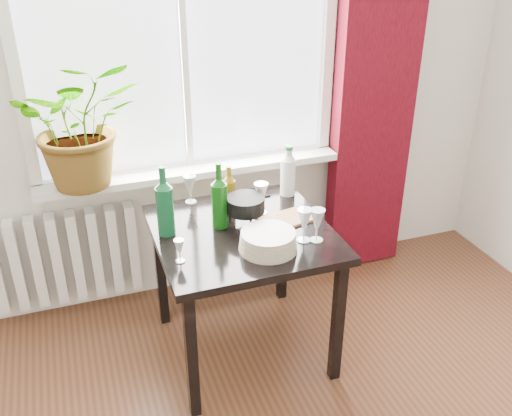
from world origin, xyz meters
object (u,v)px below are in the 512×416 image
object	(u,v)px
wineglass_back_left	(190,189)
fondue_pot	(245,211)
cleaning_bottle	(288,170)
wineglass_front_right	(317,225)
cutting_board	(287,219)
tv_remote	(267,248)
wineglass_front_left	(180,251)
wine_bottle_left	(164,200)
bottle_amber	(229,189)
potted_plant	(80,124)
wine_bottle_right	(219,195)
wineglass_back_center	(261,198)
table	(243,246)
plate_stack	(268,241)
wineglass_far_right	(304,225)
radiator	(67,257)

from	to	relation	value
wineglass_back_left	fondue_pot	world-z (taller)	wineglass_back_left
cleaning_bottle	wineglass_front_right	size ratio (longest dim) A/B	1.72
wineglass_front_right	cutting_board	xyz separation A→B (m)	(-0.06, 0.23, -0.08)
fondue_pot	tv_remote	xyz separation A→B (m)	(0.02, -0.26, -0.07)
wineglass_back_left	wineglass_front_left	world-z (taller)	wineglass_back_left
wine_bottle_left	wineglass_front_right	distance (m)	0.73
cutting_board	bottle_amber	bearing A→B (deg)	143.46
potted_plant	cleaning_bottle	size ratio (longest dim) A/B	2.31
bottle_amber	fondue_pot	world-z (taller)	bottle_amber
wine_bottle_right	wineglass_back_center	xyz separation A→B (m)	(0.24, 0.06, -0.08)
fondue_pot	bottle_amber	bearing A→B (deg)	127.89
table	wineglass_front_right	world-z (taller)	wineglass_front_right
cleaning_bottle	wineglass_front_left	size ratio (longest dim) A/B	2.56
bottle_amber	wineglass_front_right	distance (m)	0.51
table	plate_stack	world-z (taller)	plate_stack
wineglass_back_left	plate_stack	size ratio (longest dim) A/B	0.58
plate_stack	tv_remote	xyz separation A→B (m)	(-0.01, -0.00, -0.03)
wineglass_far_right	wineglass_back_left	size ratio (longest dim) A/B	1.09
plate_stack	wineglass_back_left	bearing A→B (deg)	110.99
wineglass_back_center	tv_remote	bearing A→B (deg)	-105.58
table	wineglass_back_center	distance (m)	0.27
wine_bottle_left	plate_stack	world-z (taller)	wine_bottle_left
potted_plant	wineglass_front_right	world-z (taller)	potted_plant
tv_remote	table	bearing A→B (deg)	75.53
wineglass_back_center	tv_remote	world-z (taller)	wineglass_back_center
potted_plant	wineglass_far_right	bearing A→B (deg)	-39.72
wineglass_back_center	tv_remote	size ratio (longest dim) A/B	1.04
radiator	wineglass_back_center	distance (m)	1.20
table	wine_bottle_left	world-z (taller)	wine_bottle_left
wine_bottle_left	cutting_board	xyz separation A→B (m)	(0.60, -0.07, -0.17)
radiator	plate_stack	bearing A→B (deg)	-42.86
cleaning_bottle	fondue_pot	distance (m)	0.41
wine_bottle_right	wineglass_back_center	bearing A→B (deg)	13.83
radiator	fondue_pot	distance (m)	1.14
wineglass_front_right	cutting_board	size ratio (longest dim) A/B	0.67
wine_bottle_right	bottle_amber	distance (m)	0.16
table	cutting_board	xyz separation A→B (m)	(0.24, 0.02, 0.10)
radiator	bottle_amber	xyz separation A→B (m)	(0.85, -0.43, 0.49)
table	wineglass_far_right	size ratio (longest dim) A/B	4.93
wineglass_back_center	radiator	bearing A→B (deg)	153.35
tv_remote	cutting_board	distance (m)	0.30
bottle_amber	table	bearing A→B (deg)	-88.73
bottle_amber	cutting_board	world-z (taller)	bottle_amber
wineglass_front_left	fondue_pot	size ratio (longest dim) A/B	0.52
cleaning_bottle	wineglass_back_center	size ratio (longest dim) A/B	1.66
wineglass_front_right	wineglass_front_left	bearing A→B (deg)	176.98
bottle_amber	cleaning_bottle	world-z (taller)	cleaning_bottle
wine_bottle_left	wineglass_back_left	distance (m)	0.36
wineglass_front_right	fondue_pot	world-z (taller)	wineglass_front_right
wineglass_back_center	cleaning_bottle	bearing A→B (deg)	37.28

